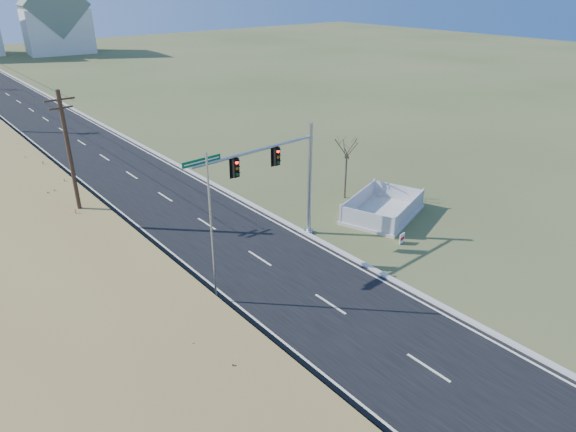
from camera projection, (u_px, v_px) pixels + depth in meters
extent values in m
plane|color=#414E26|center=(304.00, 288.00, 27.27)|extent=(260.00, 260.00, 0.00)
cube|color=black|center=(36.00, 113.00, 62.39)|extent=(8.00, 180.00, 0.06)
cube|color=#B2AFA8|center=(70.00, 108.00, 64.74)|extent=(0.30, 180.00, 0.18)
cylinder|color=#422D1E|center=(71.00, 162.00, 32.19)|extent=(0.26, 0.26, 9.00)
cube|color=#422D1E|center=(59.00, 100.00, 30.54)|extent=(1.80, 0.10, 0.10)
cube|color=#422D1E|center=(61.00, 108.00, 30.75)|extent=(1.40, 0.10, 0.10)
cube|color=silver|center=(58.00, 32.00, 109.90)|extent=(13.87, 10.31, 9.00)
cube|color=slate|center=(53.00, 4.00, 107.62)|extent=(14.12, 10.51, 13.24)
cylinder|color=#9EA0A5|center=(309.00, 231.00, 33.16)|extent=(0.62, 0.62, 0.21)
cylinder|color=#9EA0A5|center=(310.00, 180.00, 31.68)|extent=(0.27, 0.27, 7.23)
cylinder|color=#9EA0A5|center=(256.00, 151.00, 28.00)|extent=(8.26, 0.55, 0.17)
cube|color=black|center=(276.00, 156.00, 29.14)|extent=(0.35, 0.30, 1.05)
cube|color=black|center=(235.00, 168.00, 27.39)|extent=(0.35, 0.30, 1.05)
cube|color=#04532E|center=(202.00, 161.00, 25.79)|extent=(2.27, 0.15, 0.31)
cube|color=#B7B5AD|center=(382.00, 214.00, 35.55)|extent=(6.87, 5.72, 0.22)
cube|color=#A8A9AD|center=(409.00, 211.00, 34.38)|extent=(5.30, 1.90, 1.12)
cube|color=#A8A9AD|center=(358.00, 200.00, 36.15)|extent=(5.30, 1.90, 1.12)
cube|color=#A8A9AD|center=(366.00, 220.00, 33.11)|extent=(1.29, 3.54, 1.12)
cube|color=#A8A9AD|center=(398.00, 192.00, 37.42)|extent=(1.29, 3.54, 1.12)
cube|color=white|center=(402.00, 238.00, 31.72)|extent=(0.53, 0.13, 0.66)
cube|color=red|center=(402.00, 239.00, 31.70)|extent=(0.42, 0.09, 0.19)
cylinder|color=#B7B5AD|center=(216.00, 300.00, 26.09)|extent=(0.36, 0.36, 0.16)
cylinder|color=#9EA0A5|center=(212.00, 232.00, 24.45)|extent=(0.10, 0.10, 7.93)
cylinder|color=#4C3F33|center=(346.00, 177.00, 37.78)|extent=(0.15, 0.15, 3.25)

